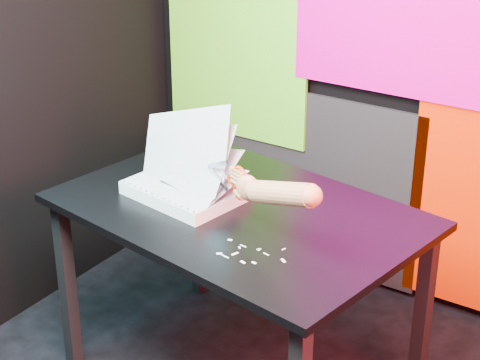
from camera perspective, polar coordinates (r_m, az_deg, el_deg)
The scene contains 7 objects.
room at distance 1.93m, azimuth 1.79°, elevation 4.57°, with size 3.01×3.01×2.71m.
backdrop at distance 3.31m, azimuth 16.11°, elevation 5.06°, with size 2.88×0.05×2.08m.
work_table at distance 2.85m, azimuth -0.12°, elevation -3.51°, with size 1.37×1.02×0.75m.
printout_stack at distance 2.89m, azimuth -3.91°, elevation -0.54°, with size 0.47×0.35×0.37m.
scissors at distance 2.66m, azimuth -0.22°, elevation -0.13°, with size 0.20×0.08×0.12m.
hand_forearm at distance 2.49m, azimuth 2.61°, elevation -0.88°, with size 0.40×0.18×0.17m.
paper_clippings at distance 2.53m, azimuth 0.54°, elevation -5.27°, with size 0.23×0.15×0.00m.
Camera 1 is at (0.95, -1.55, 2.01)m, focal length 60.00 mm.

